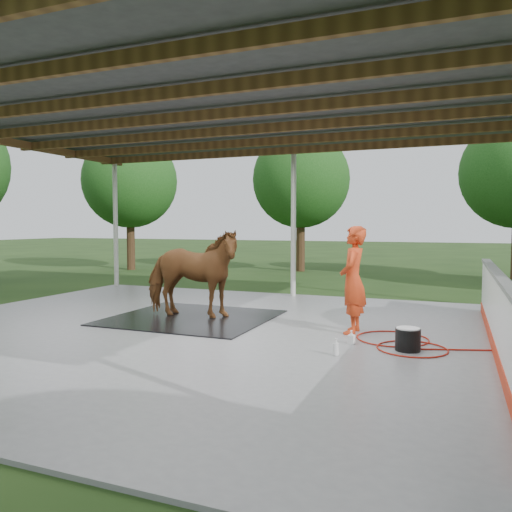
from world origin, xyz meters
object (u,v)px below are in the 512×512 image
at_px(dasher_board, 500,319).
at_px(wash_bucket, 408,339).
at_px(handler, 353,280).
at_px(horse, 191,273).

xyz_separation_m(dasher_board, wash_bucket, (-1.25, -0.17, -0.37)).
xyz_separation_m(dasher_board, handler, (-2.25, 0.73, 0.39)).
xyz_separation_m(horse, wash_bucket, (4.30, -1.08, -0.73)).
relative_size(dasher_board, wash_bucket, 21.35).
height_order(horse, handler, handler).
distance_m(dasher_board, wash_bucket, 1.31).
xyz_separation_m(horse, handler, (3.29, -0.18, 0.02)).
bearing_deg(dasher_board, wash_bucket, -172.06).
xyz_separation_m(handler, wash_bucket, (1.01, -0.90, -0.76)).
bearing_deg(wash_bucket, dasher_board, 7.94).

